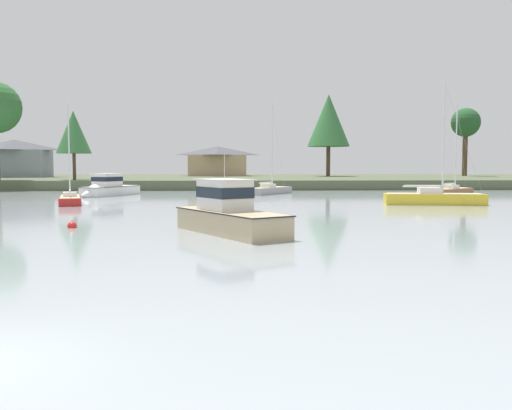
% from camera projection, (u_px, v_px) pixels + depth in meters
% --- Properties ---
extents(far_shore_bank, '(172.95, 52.43, 1.32)m').
position_uv_depth(far_shore_bank, '(205.00, 180.00, 99.34)').
color(far_shore_bank, '#4C563D').
rests_on(far_shore_bank, ground).
extents(sailboat_red, '(3.44, 6.69, 9.15)m').
position_uv_depth(sailboat_red, '(70.00, 202.00, 48.54)').
color(sailboat_red, '#B2231E').
rests_on(sailboat_red, ground).
extents(sailboat_grey, '(5.72, 6.91, 11.15)m').
position_uv_depth(sailboat_grey, '(270.00, 192.00, 64.85)').
color(sailboat_grey, gray).
rests_on(sailboat_grey, ground).
extents(cruiser_sand, '(6.29, 8.63, 4.78)m').
position_uv_depth(cruiser_sand, '(223.00, 220.00, 28.31)').
color(cruiser_sand, tan).
rests_on(cruiser_sand, ground).
extents(sailboat_wood, '(6.24, 5.85, 10.98)m').
position_uv_depth(sailboat_wood, '(453.00, 193.00, 62.85)').
color(sailboat_wood, brown).
rests_on(sailboat_wood, ground).
extents(sailboat_yellow, '(8.59, 3.38, 10.94)m').
position_uv_depth(sailboat_yellow, '(434.00, 202.00, 47.87)').
color(sailboat_yellow, gold).
rests_on(sailboat_yellow, ground).
extents(cruiser_white, '(5.98, 8.80, 4.75)m').
position_uv_depth(cruiser_white, '(106.00, 191.00, 60.85)').
color(cruiser_white, white).
rests_on(cruiser_white, ground).
extents(mooring_buoy_red, '(0.51, 0.51, 0.57)m').
position_uv_depth(mooring_buoy_red, '(72.00, 226.00, 30.28)').
color(mooring_buoy_red, red).
rests_on(mooring_buoy_red, ground).
extents(shore_tree_far_left, '(7.66, 7.66, 14.75)m').
position_uv_depth(shore_tree_far_left, '(329.00, 121.00, 100.28)').
color(shore_tree_far_left, brown).
rests_on(shore_tree_far_left, far_shore_bank).
extents(shore_tree_inland_a, '(5.31, 5.31, 12.54)m').
position_uv_depth(shore_tree_inland_a, '(466.00, 124.00, 102.73)').
color(shore_tree_inland_a, brown).
rests_on(shore_tree_inland_a, far_shore_bank).
extents(shore_tree_right, '(4.76, 4.76, 9.48)m').
position_uv_depth(shore_tree_right, '(73.00, 132.00, 76.39)').
color(shore_tree_right, brown).
rests_on(shore_tree_right, far_shore_bank).
extents(cottage_eastern, '(11.44, 8.97, 5.53)m').
position_uv_depth(cottage_eastern, '(218.00, 161.00, 104.55)').
color(cottage_eastern, tan).
rests_on(cottage_eastern, far_shore_bank).
extents(cottage_near_water, '(11.72, 7.40, 6.30)m').
position_uv_depth(cottage_near_water, '(14.00, 158.00, 93.54)').
color(cottage_near_water, gray).
rests_on(cottage_near_water, far_shore_bank).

